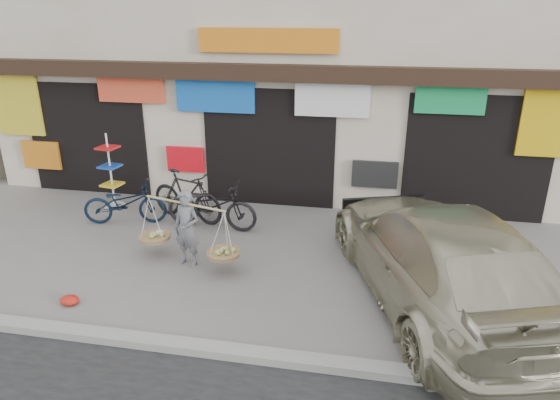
% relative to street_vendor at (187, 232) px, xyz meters
% --- Properties ---
extents(ground, '(70.00, 70.00, 0.00)m').
position_rel_street_vendor_xyz_m(ground, '(0.82, -0.32, -0.64)').
color(ground, slate).
rests_on(ground, ground).
extents(kerb, '(70.00, 0.25, 0.12)m').
position_rel_street_vendor_xyz_m(kerb, '(0.82, -2.32, -0.58)').
color(kerb, gray).
rests_on(kerb, ground).
extents(shophouse_block, '(14.00, 6.32, 7.00)m').
position_rel_street_vendor_xyz_m(shophouse_block, '(0.82, 6.10, 2.81)').
color(shophouse_block, beige).
rests_on(shophouse_block, ground).
extents(street_vendor, '(2.01, 0.96, 1.41)m').
position_rel_street_vendor_xyz_m(street_vendor, '(0.00, 0.00, 0.00)').
color(street_vendor, slate).
rests_on(street_vendor, ground).
extents(bike_0, '(1.84, 1.02, 0.92)m').
position_rel_street_vendor_xyz_m(bike_0, '(-1.98, 1.50, -0.18)').
color(bike_0, black).
rests_on(bike_0, ground).
extents(bike_1, '(1.92, 1.11, 1.11)m').
position_rel_street_vendor_xyz_m(bike_1, '(-0.74, 1.93, -0.08)').
color(bike_1, black).
rests_on(bike_1, ground).
extents(bike_2, '(1.99, 0.80, 1.03)m').
position_rel_street_vendor_xyz_m(bike_2, '(-0.07, 1.60, -0.12)').
color(bike_2, black).
rests_on(bike_2, ground).
extents(suv, '(3.89, 5.96, 1.60)m').
position_rel_street_vendor_xyz_m(suv, '(4.26, -0.43, 0.16)').
color(suv, '#BFB89A').
rests_on(suv, ground).
extents(display_rack, '(0.48, 0.48, 1.75)m').
position_rel_street_vendor_xyz_m(display_rack, '(-2.70, 2.32, 0.07)').
color(display_rack, silver).
rests_on(display_rack, ground).
extents(red_bag, '(0.31, 0.25, 0.14)m').
position_rel_street_vendor_xyz_m(red_bag, '(-1.39, -1.59, -0.57)').
color(red_bag, red).
rests_on(red_bag, ground).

